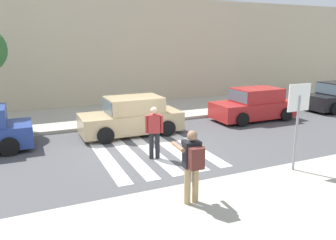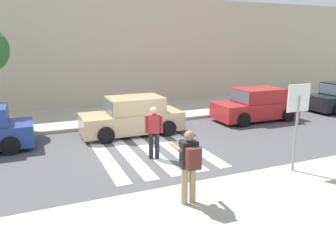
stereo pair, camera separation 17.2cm
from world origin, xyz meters
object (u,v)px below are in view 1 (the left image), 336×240
object	(u,v)px
photographer_with_backpack	(192,161)
pedestrian_crossing	(154,130)
parked_car_red	(254,105)
parked_car_tan	(132,117)
stop_sign	(298,108)

from	to	relation	value
photographer_with_backpack	pedestrian_crossing	xyz separation A→B (m)	(0.45, 3.44, -0.19)
photographer_with_backpack	parked_car_red	world-z (taller)	photographer_with_backpack
pedestrian_crossing	parked_car_tan	world-z (taller)	pedestrian_crossing
photographer_with_backpack	parked_car_red	distance (m)	9.50
photographer_with_backpack	parked_car_tan	distance (m)	6.56
photographer_with_backpack	parked_car_red	bearing A→B (deg)	43.36
parked_car_tan	parked_car_red	world-z (taller)	same
stop_sign	parked_car_tan	world-z (taller)	stop_sign
photographer_with_backpack	pedestrian_crossing	size ratio (longest dim) A/B	1.00
stop_sign	pedestrian_crossing	size ratio (longest dim) A/B	1.44
photographer_with_backpack	pedestrian_crossing	bearing A→B (deg)	82.53
photographer_with_backpack	parked_car_red	xyz separation A→B (m)	(6.90, 6.51, -0.44)
pedestrian_crossing	parked_car_red	world-z (taller)	pedestrian_crossing
stop_sign	parked_car_red	bearing A→B (deg)	61.06
stop_sign	pedestrian_crossing	xyz separation A→B (m)	(-3.18, 2.84, -0.98)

